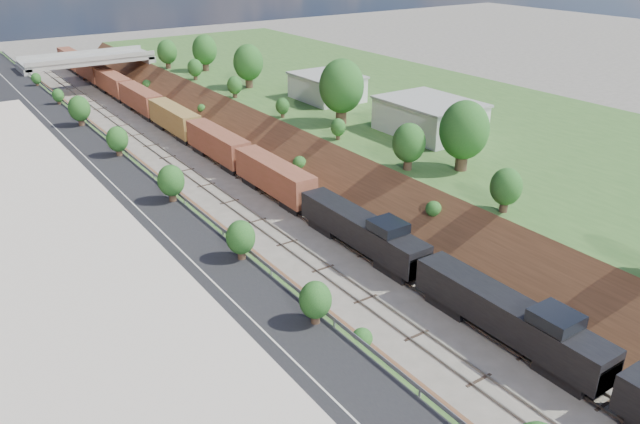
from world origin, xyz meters
The scene contains 14 objects.
platform_right centered at (33.00, 60.00, 2.50)m, with size 44.00×180.00×5.00m, color #355F27.
embankment_left centered at (-11.00, 60.00, 0.00)m, with size 7.07×180.00×7.07m, color brown.
embankment_right centered at (11.00, 60.00, 0.00)m, with size 7.07×180.00×7.07m, color brown.
rail_left_track centered at (-2.60, 60.00, 0.09)m, with size 1.58×180.00×0.18m, color gray.
rail_right_track centered at (2.60, 60.00, 0.09)m, with size 1.58×180.00×0.18m, color gray.
road centered at (-15.50, 60.00, 5.05)m, with size 8.00×180.00×0.10m, color black.
guardrail centered at (-11.40, 59.80, 5.55)m, with size 0.10×171.00×0.70m.
commercial_building centered at (-28.00, 38.00, 8.51)m, with size 14.30×62.30×7.00m.
overpass centered at (0.00, 122.00, 4.92)m, with size 24.50×8.30×7.40m.
white_building_near centered at (23.50, 52.00, 7.00)m, with size 9.00×12.00×4.00m, color silver.
white_building_far centered at (23.00, 74.00, 6.80)m, with size 8.00×10.00×3.60m, color silver.
tree_right_large centered at (17.00, 40.00, 9.38)m, with size 5.25×5.25×7.61m.
tree_left_crest centered at (-11.80, 20.00, 7.04)m, with size 2.45×2.45×3.55m.
freight_train centered at (2.60, 77.40, 2.48)m, with size 2.82×159.60×4.55m.
Camera 1 is at (-31.19, -3.90, 28.23)m, focal length 35.00 mm.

